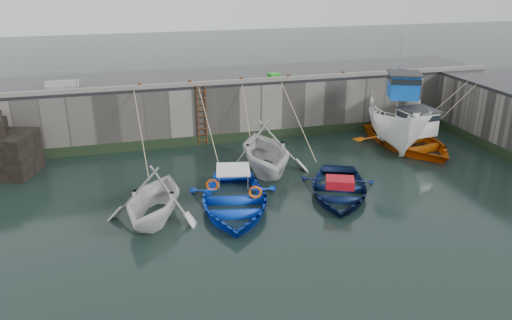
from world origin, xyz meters
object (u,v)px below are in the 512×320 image
object	(u,v)px
ladder	(202,116)
bollard_c	(241,80)
boat_far_white	(398,120)
bollard_d	(288,77)
boat_near_navy	(338,194)
boat_far_orange	(409,140)
bollard_b	(190,83)
bollard_e	(343,74)
bollard_a	(140,86)
boat_near_blacktrim	(265,170)
boat_near_blue	(234,208)
fish_crate	(274,76)
boat_near_white	(155,218)

from	to	relation	value
ladder	bollard_c	xyz separation A→B (m)	(2.20, 0.34, 1.71)
boat_far_white	bollard_d	xyz separation A→B (m)	(-5.31, 2.60, 2.07)
boat_near_navy	boat_far_orange	distance (m)	7.43
boat_near_navy	boat_far_orange	xyz separation A→B (m)	(5.94, 4.44, 0.41)
bollard_b	bollard_d	bearing A→B (deg)	0.00
bollard_d	bollard_e	xyz separation A→B (m)	(3.20, 0.00, 0.00)
boat_far_white	boat_far_orange	distance (m)	1.23
boat_near_navy	bollard_b	distance (m)	9.87
boat_near_navy	bollard_a	size ratio (longest dim) A/B	17.51
boat_near_blacktrim	bollard_c	bearing A→B (deg)	93.17
boat_near_blacktrim	bollard_a	world-z (taller)	bollard_a
bollard_c	bollard_d	xyz separation A→B (m)	(2.60, 0.00, 0.00)
boat_far_white	bollard_e	world-z (taller)	boat_far_white
ladder	bollard_e	world-z (taller)	bollard_e
boat_near_blue	bollard_b	size ratio (longest dim) A/B	19.64
boat_near_blacktrim	boat_far_orange	bearing A→B (deg)	10.93
fish_crate	bollard_b	distance (m)	4.61
boat_near_white	boat_far_white	bearing A→B (deg)	44.21
boat_near_blacktrim	fish_crate	world-z (taller)	fish_crate
boat_far_orange	bollard_d	distance (m)	7.14
ladder	bollard_b	world-z (taller)	bollard_b
bollard_d	bollard_e	size ratio (longest dim) A/B	1.00
boat_near_navy	bollard_e	xyz separation A→B (m)	(3.63, 7.92, 3.30)
boat_near_blue	boat_far_white	distance (m)	11.59
boat_near_white	boat_near_blacktrim	bearing A→B (deg)	55.00
boat_far_white	bollard_b	size ratio (longest dim) A/B	29.13
boat_near_blue	bollard_a	distance (m)	9.10
bollard_b	bollard_e	bearing A→B (deg)	0.00
bollard_c	boat_far_orange	bearing A→B (deg)	-23.26
boat_near_blue	boat_far_orange	xyz separation A→B (m)	(10.40, 4.48, 0.41)
boat_far_white	bollard_b	world-z (taller)	boat_far_white
boat_near_blacktrim	boat_far_white	xyz separation A→B (m)	(7.94, 1.95, 1.23)
bollard_b	bollard_d	distance (m)	5.30
boat_near_blacktrim	bollard_c	xyz separation A→B (m)	(0.03, 4.55, 3.30)
bollard_d	boat_near_white	bearing A→B (deg)	-134.84
boat_near_white	bollard_a	world-z (taller)	bollard_a
fish_crate	bollard_e	size ratio (longest dim) A/B	2.13
boat_far_orange	bollard_d	world-z (taller)	boat_far_orange
ladder	fish_crate	size ratio (longest dim) A/B	5.38
boat_far_white	boat_near_navy	bearing A→B (deg)	-114.96
boat_far_orange	bollard_a	xyz separation A→B (m)	(-13.32, 3.49, 2.89)
boat_near_blacktrim	bollard_e	distance (m)	8.10
boat_near_blue	bollard_b	xyz separation A→B (m)	(-0.41, 7.97, 3.30)
bollard_a	bollard_b	distance (m)	2.50
boat_near_white	bollard_b	distance (m)	9.06
boat_near_blue	bollard_c	bearing A→B (deg)	85.67
bollard_a	bollard_c	xyz separation A→B (m)	(5.20, 0.00, 0.00)
boat_near_navy	bollard_a	distance (m)	11.32
bollard_e	fish_crate	bearing A→B (deg)	174.57
bollard_d	bollard_e	bearing A→B (deg)	0.00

